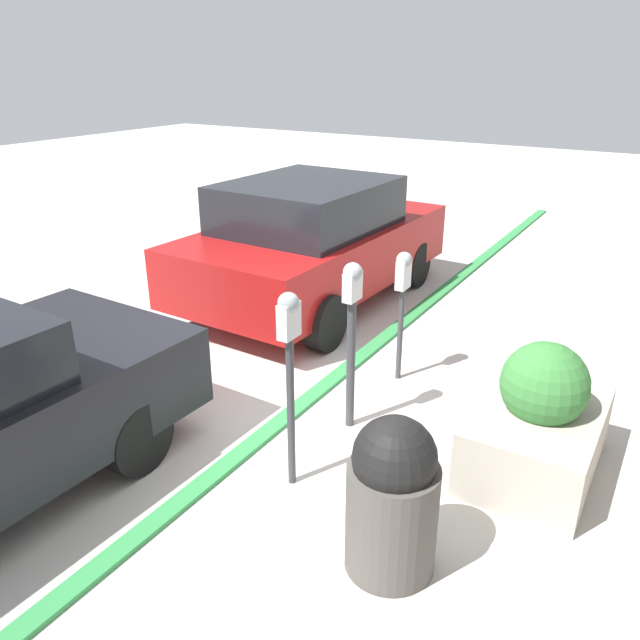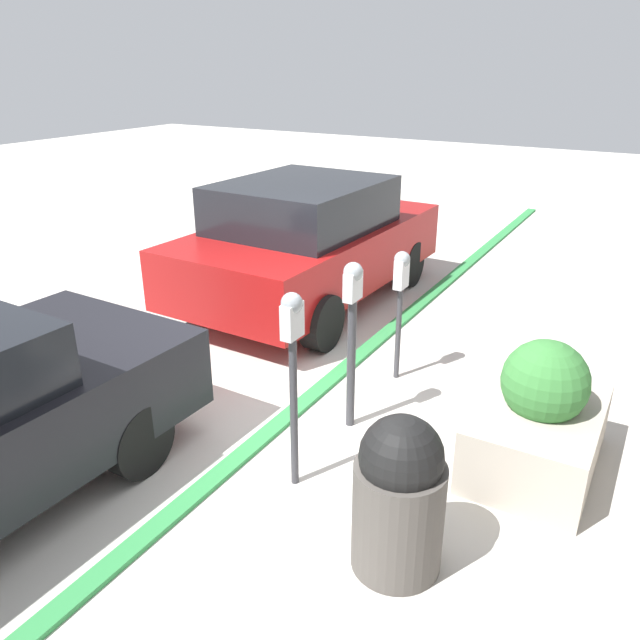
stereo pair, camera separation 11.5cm
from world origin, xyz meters
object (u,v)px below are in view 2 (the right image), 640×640
parking_meter_nearest (293,349)px  trash_bin (399,495)px  parked_car_middle (308,241)px  planter_box (539,420)px  parking_meter_second (352,318)px  parking_meter_middle (401,285)px

parking_meter_nearest → trash_bin: bearing=-110.6°
parked_car_middle → trash_bin: parked_car_middle is taller
trash_bin → planter_box: bearing=-19.3°
parking_meter_second → parking_meter_middle: (1.04, 0.00, -0.02)m
parking_meter_nearest → trash_bin: parking_meter_nearest is taller
planter_box → trash_bin: planter_box is taller
planter_box → parked_car_middle: bearing=57.1°
parking_meter_nearest → parked_car_middle: size_ratio=0.39×
parking_meter_middle → parking_meter_second: bearing=-179.7°
planter_box → trash_bin: bearing=160.7°
parking_meter_middle → trash_bin: parking_meter_middle is taller
parking_meter_second → parking_meter_middle: parking_meter_second is taller
parking_meter_nearest → parking_meter_middle: bearing=0.6°
planter_box → trash_bin: 1.62m
parking_meter_nearest → planter_box: size_ratio=1.14×
parking_meter_second → parking_meter_nearest: bearing=-179.0°
parking_meter_second → trash_bin: 1.75m
parking_meter_nearest → planter_box: 2.06m
planter_box → trash_bin: size_ratio=1.26×
parking_meter_second → planter_box: (0.20, -1.56, -0.61)m
parking_meter_second → parked_car_middle: (2.44, 1.91, -0.20)m
parking_meter_middle → parked_car_middle: 2.38m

